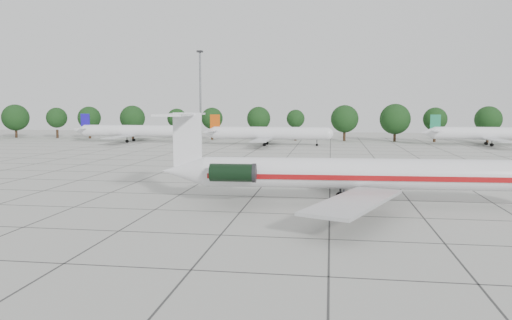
# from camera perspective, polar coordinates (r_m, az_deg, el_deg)

# --- Properties ---
(ground) EXTENTS (260.00, 260.00, 0.00)m
(ground) POSITION_cam_1_polar(r_m,az_deg,el_deg) (52.95, -0.29, -4.19)
(ground) COLOR #B3B4AC
(ground) RESTS_ON ground
(apron_joints) EXTENTS (170.00, 170.00, 0.02)m
(apron_joints) POSITION_cam_1_polar(r_m,az_deg,el_deg) (67.61, 1.65, -1.90)
(apron_joints) COLOR #383838
(apron_joints) RESTS_ON ground
(main_airliner) EXTENTS (37.99, 29.82, 8.90)m
(main_airliner) POSITION_cam_1_polar(r_m,az_deg,el_deg) (48.65, 10.50, -1.48)
(main_airliner) COLOR silver
(main_airliner) RESTS_ON ground
(ground_crew) EXTENTS (0.78, 0.69, 1.79)m
(ground_crew) POSITION_cam_1_polar(r_m,az_deg,el_deg) (54.99, 11.19, -2.97)
(ground_crew) COLOR orange
(ground_crew) RESTS_ON ground
(bg_airliner_b) EXTENTS (28.24, 27.20, 7.40)m
(bg_airliner_b) POSITION_cam_1_polar(r_m,az_deg,el_deg) (134.42, -13.87, 3.23)
(bg_airliner_b) COLOR silver
(bg_airliner_b) RESTS_ON ground
(bg_airliner_c) EXTENTS (28.24, 27.20, 7.40)m
(bg_airliner_c) POSITION_cam_1_polar(r_m,az_deg,el_deg) (119.53, 1.51, 3.05)
(bg_airliner_c) COLOR silver
(bg_airliner_c) RESTS_ON ground
(bg_airliner_d) EXTENTS (28.24, 27.20, 7.40)m
(bg_airliner_d) POSITION_cam_1_polar(r_m,az_deg,el_deg) (131.29, 25.45, 2.73)
(bg_airliner_d) COLOR silver
(bg_airliner_d) RESTS_ON ground
(tree_line) EXTENTS (249.86, 8.44, 10.22)m
(tree_line) POSITION_cam_1_polar(r_m,az_deg,el_deg) (137.91, 0.31, 4.76)
(tree_line) COLOR #332114
(tree_line) RESTS_ON ground
(floodlight_mast) EXTENTS (1.60, 1.60, 25.45)m
(floodlight_mast) POSITION_cam_1_polar(r_m,az_deg,el_deg) (148.47, -6.38, 8.03)
(floodlight_mast) COLOR slate
(floodlight_mast) RESTS_ON ground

